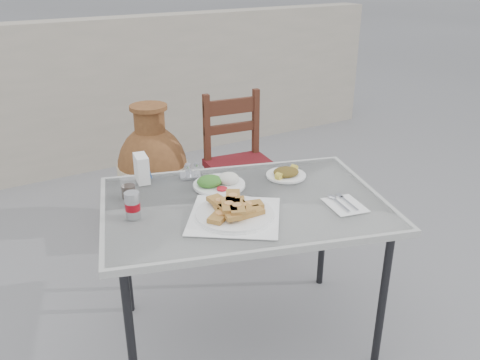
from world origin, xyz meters
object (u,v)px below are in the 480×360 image
pide_plate (234,209)px  salad_rice_plate (219,182)px  terracotta_urn (153,169)px  salad_chopped_plate (286,173)px  napkin_holder (142,169)px  chair (240,163)px  soda_can (133,205)px  cafe_table (244,211)px  cola_glass (128,189)px  condiment_caddy (190,173)px

pide_plate → salad_rice_plate: size_ratio=2.11×
terracotta_urn → salad_chopped_plate: bearing=-80.6°
napkin_holder → chair: chair is taller
terracotta_urn → soda_can: bearing=-114.5°
soda_can → chair: size_ratio=0.12×
cafe_table → napkin_holder: 0.51m
salad_chopped_plate → terracotta_urn: terracotta_urn is taller
soda_can → cafe_table: bearing=-12.0°
salad_rice_plate → cola_glass: (-0.38, 0.09, 0.02)m
cafe_table → salad_chopped_plate: size_ratio=7.33×
soda_can → terracotta_urn: (0.55, 1.20, -0.39)m
condiment_caddy → cafe_table: bearing=-76.2°
salad_chopped_plate → cola_glass: (-0.70, 0.16, 0.02)m
salad_chopped_plate → condiment_caddy: 0.44m
salad_rice_plate → salad_chopped_plate: (0.32, -0.06, -0.01)m
salad_rice_plate → condiment_caddy: condiment_caddy is taller
salad_rice_plate → chair: size_ratio=0.26×
soda_can → chair: (0.97, 0.80, -0.31)m
cafe_table → terracotta_urn: 1.33m
cafe_table → chair: chair is taller
salad_chopped_plate → soda_can: 0.74m
chair → soda_can: bearing=-133.1°
pide_plate → salad_rice_plate: (0.08, 0.28, -0.01)m
napkin_holder → terracotta_urn: 1.05m
pide_plate → salad_rice_plate: pide_plate is taller
cola_glass → soda_can: bearing=-104.5°
napkin_holder → cola_glass: bearing=-120.8°
salad_chopped_plate → napkin_holder: bearing=153.8°
pide_plate → cola_glass: 0.48m
salad_rice_plate → terracotta_urn: bearing=83.7°
cafe_table → napkin_holder: napkin_holder is taller
soda_can → chair: chair is taller
salad_rice_plate → chair: bearing=52.8°
napkin_holder → condiment_caddy: bearing=-8.9°
napkin_holder → salad_chopped_plate: bearing=-16.6°
napkin_holder → terracotta_urn: (0.39, 0.89, -0.40)m
salad_rice_plate → soda_can: bearing=-168.7°
salad_rice_plate → condiment_caddy: 0.17m
cafe_table → pide_plate: (-0.11, -0.10, 0.08)m
napkin_holder → condiment_caddy: size_ratio=1.08×
condiment_caddy → cola_glass: bearing=-169.0°
napkin_holder → salad_rice_plate: bearing=-30.5°
condiment_caddy → terracotta_urn: bearing=79.2°
chair → cafe_table: bearing=-113.0°
salad_rice_plate → soda_can: 0.43m
salad_chopped_plate → condiment_caddy: (-0.38, 0.22, 0.01)m
condiment_caddy → terracotta_urn: (0.18, 0.96, -0.36)m
salad_chopped_plate → chair: bearing=73.8°
salad_chopped_plate → pide_plate: bearing=-151.9°
chair → napkin_holder: bearing=-141.4°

